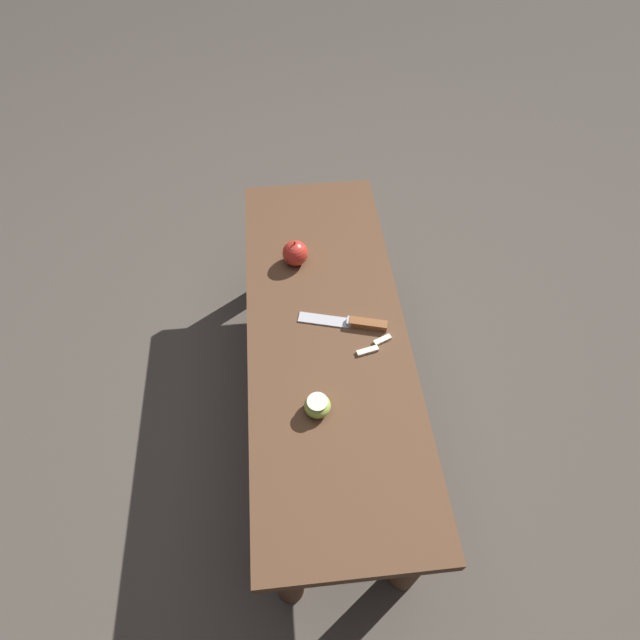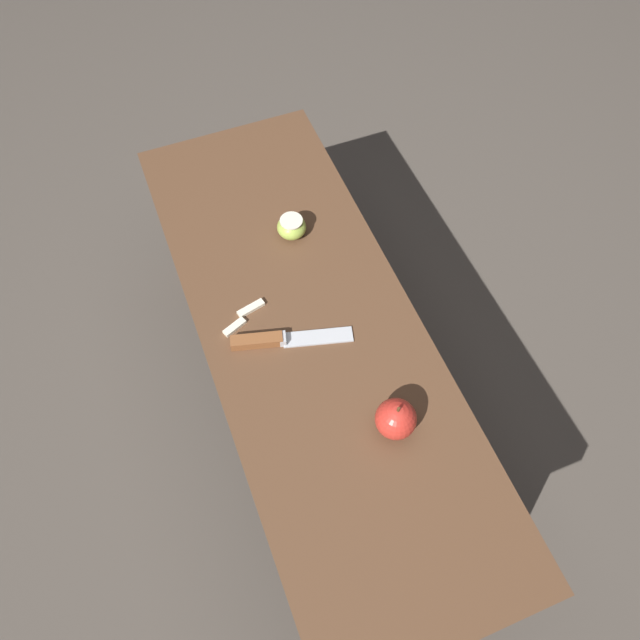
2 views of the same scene
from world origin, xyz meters
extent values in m
plane|color=#4C443D|center=(0.00, 0.00, 0.00)|extent=(8.00, 8.00, 0.00)
cube|color=brown|center=(0.00, 0.00, 0.39)|extent=(1.17, 0.41, 0.04)
cylinder|color=brown|center=(-0.53, -0.14, 0.19)|extent=(0.07, 0.07, 0.37)
cylinder|color=brown|center=(0.53, -0.14, 0.19)|extent=(0.07, 0.07, 0.37)
cylinder|color=brown|center=(-0.53, 0.14, 0.19)|extent=(0.07, 0.07, 0.37)
cylinder|color=brown|center=(0.53, 0.14, 0.19)|extent=(0.07, 0.07, 0.37)
cube|color=#B7BABF|center=(0.02, 0.01, 0.41)|extent=(0.07, 0.14, 0.00)
cube|color=#B7BABF|center=(0.01, -0.06, 0.42)|extent=(0.03, 0.02, 0.02)
cube|color=brown|center=(-0.01, -0.11, 0.42)|extent=(0.05, 0.10, 0.02)
sphere|color=red|center=(0.24, 0.06, 0.45)|extent=(0.07, 0.07, 0.07)
cylinder|color=#4C3319|center=(0.24, 0.06, 0.49)|extent=(0.01, 0.01, 0.01)
ellipsoid|color=#9EB747|center=(-0.23, 0.05, 0.43)|extent=(0.06, 0.06, 0.04)
cylinder|color=silver|center=(-0.23, 0.05, 0.46)|extent=(0.05, 0.05, 0.00)
cube|color=silver|center=(-0.06, -0.14, 0.42)|extent=(0.03, 0.05, 0.01)
cube|color=silver|center=(-0.08, -0.09, 0.42)|extent=(0.03, 0.06, 0.01)
camera|label=1|loc=(-0.75, 0.09, 1.45)|focal=28.00mm
camera|label=2|loc=(0.57, -0.21, 1.44)|focal=35.00mm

